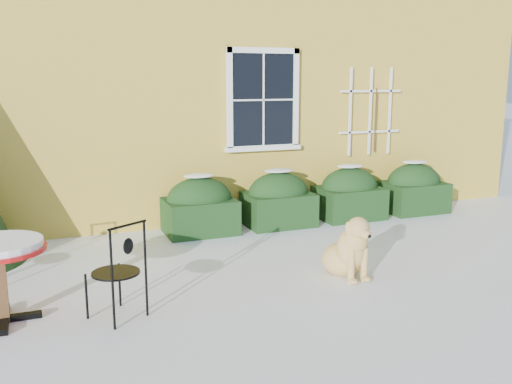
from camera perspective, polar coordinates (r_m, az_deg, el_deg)
name	(u,v)px	position (r m, az deg, el deg)	size (l,w,h in m)	color
ground	(288,286)	(6.57, 3.27, -9.32)	(80.00, 80.00, 0.00)	white
house	(153,36)	(12.87, -10.27, 15.13)	(12.40, 8.40, 6.40)	yellow
hedge_row	(315,197)	(9.36, 5.89, -0.54)	(4.95, 0.80, 0.91)	black
patio_chair_near	(118,270)	(5.71, -13.60, -7.64)	(0.59, 0.59, 0.98)	black
dog	(349,251)	(6.83, 9.27, -5.86)	(0.53, 0.88, 0.78)	#DDB263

